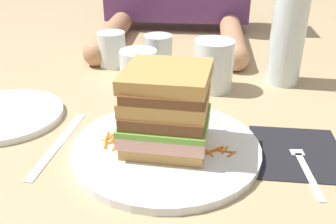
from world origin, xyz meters
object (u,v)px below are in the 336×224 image
Objects in this scene: main_plate at (166,148)px; fork at (303,160)px; side_plate at (5,115)px; juice_glass at (213,69)px; sandwich at (166,110)px; water_bottle at (288,31)px; knife at (57,145)px; empty_tumbler_1 at (158,52)px; empty_tumbler_0 at (112,49)px; empty_tumbler_2 at (139,67)px; napkin_dark at (298,153)px.

fork is at bearing -2.71° from main_plate.
side_plate is (-0.50, 0.09, 0.00)m from fork.
juice_glass is (0.07, 0.25, 0.04)m from main_plate.
sandwich is at bearing -15.05° from side_plate.
fork is 1.63× the size of juice_glass.
knife is at bearing -142.68° from water_bottle.
juice_glass reaches higher than empty_tumbler_1.
empty_tumbler_2 is (0.08, -0.10, -0.00)m from empty_tumbler_0.
knife is 2.53× the size of empty_tumbler_1.
water_bottle is 1.26× the size of side_plate.
water_bottle is (0.15, 0.05, 0.07)m from juice_glass.
napkin_dark is 1.89× the size of empty_tumbler_1.
empty_tumbler_0 reaches higher than knife.
empty_tumbler_2 is (-0.15, 0.01, -0.01)m from juice_glass.
empty_tumbler_1 is (-0.05, 0.35, 0.03)m from main_plate.
water_bottle is 0.31m from empty_tumbler_2.
empty_tumbler_1 reaches higher than knife.
water_bottle is at bearing -10.88° from empty_tumbler_1.
napkin_dark is 1.47× the size of juice_glass.
sandwich is 0.26m from juice_glass.
empty_tumbler_2 reaches higher than side_plate.
main_plate is 0.20m from fork.
empty_tumbler_1 is at bearing 98.91° from sandwich.
juice_glass is at bearing 117.03° from fork.
fork reaches higher than knife.
empty_tumbler_0 is (-0.17, 0.36, -0.03)m from sandwich.
main_plate is at bearing 177.29° from fork.
main_plate reaches higher than knife.
main_plate is 0.38m from water_bottle.
napkin_dark is at bearing 3.67° from main_plate.
empty_tumbler_1 is (-0.27, 0.05, -0.07)m from water_bottle.
empty_tumbler_1 reaches higher than main_plate.
napkin_dark is 0.90× the size of fork.
empty_tumbler_1 reaches higher than side_plate.
empty_tumbler_2 is at bearing 139.30° from napkin_dark.
juice_glass is (0.07, 0.25, -0.03)m from sandwich.
napkin_dark is 0.75× the size of knife.
knife is at bearing -179.47° from main_plate.
main_plate reaches higher than side_plate.
empty_tumbler_0 reaches higher than main_plate.
knife is at bearing 178.78° from fork.
juice_glass is at bearing 74.04° from main_plate.
sandwich is at bearing -65.23° from empty_tumbler_0.
water_bottle reaches higher than knife.
fork is 0.37m from knife.
juice_glass reaches higher than fork.
side_plate is at bearing -139.94° from empty_tumbler_2.
napkin_dark is 0.37m from knife.
empty_tumbler_2 is at bearing 137.00° from fork.
sandwich is at bearing 71.44° from main_plate.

